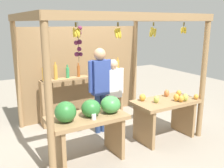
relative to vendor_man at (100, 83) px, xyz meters
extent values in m
plane|color=gray|center=(0.12, -0.04, -1.01)|extent=(12.00, 12.00, 0.00)
cylinder|color=#99754C|center=(-1.32, -1.12, 0.13)|extent=(0.10, 0.10, 2.28)
cylinder|color=#99754C|center=(1.56, -1.12, 0.13)|extent=(0.10, 0.10, 2.28)
cylinder|color=#99754C|center=(-1.32, 1.04, 0.13)|extent=(0.10, 0.10, 2.28)
cylinder|color=#99754C|center=(1.56, 1.04, 0.13)|extent=(0.10, 0.10, 2.28)
cube|color=#99754C|center=(0.12, -1.12, 1.21)|extent=(2.98, 0.12, 0.12)
cube|color=#99754C|center=(-1.32, -0.04, 1.21)|extent=(0.12, 2.26, 0.12)
cube|color=#99754C|center=(1.56, -0.04, 1.21)|extent=(0.12, 2.26, 0.12)
cube|color=olive|center=(0.12, 1.06, 0.01)|extent=(2.88, 0.04, 2.05)
cylinder|color=brown|center=(1.13, -0.97, 1.10)|extent=(0.02, 0.02, 0.06)
ellipsoid|color=gold|center=(1.17, -0.97, 1.00)|extent=(0.04, 0.05, 0.12)
ellipsoid|color=gold|center=(1.13, -0.95, 1.00)|extent=(0.08, 0.05, 0.12)
ellipsoid|color=gold|center=(1.10, -0.95, 0.99)|extent=(0.06, 0.07, 0.13)
ellipsoid|color=gold|center=(1.10, -1.00, 1.01)|extent=(0.05, 0.05, 0.12)
ellipsoid|color=gold|center=(1.14, -1.00, 0.99)|extent=(0.07, 0.05, 0.12)
cylinder|color=brown|center=(0.48, -0.95, 1.10)|extent=(0.02, 0.02, 0.06)
ellipsoid|color=gold|center=(0.52, -0.94, 0.96)|extent=(0.04, 0.07, 0.15)
ellipsoid|color=gold|center=(0.50, -0.91, 0.96)|extent=(0.07, 0.05, 0.15)
ellipsoid|color=gold|center=(0.46, -0.91, 0.96)|extent=(0.09, 0.07, 0.15)
ellipsoid|color=gold|center=(0.45, -0.95, 0.99)|extent=(0.04, 0.07, 0.15)
ellipsoid|color=gold|center=(0.47, -0.97, 0.99)|extent=(0.07, 0.05, 0.15)
ellipsoid|color=gold|center=(0.49, -0.97, 0.97)|extent=(0.07, 0.06, 0.15)
cylinder|color=brown|center=(-0.24, -1.03, 1.10)|extent=(0.02, 0.02, 0.06)
ellipsoid|color=gold|center=(-0.22, -1.03, 0.99)|extent=(0.04, 0.06, 0.14)
ellipsoid|color=gold|center=(-0.21, -1.00, 0.98)|extent=(0.06, 0.05, 0.14)
ellipsoid|color=gold|center=(-0.25, -1.01, 0.98)|extent=(0.07, 0.05, 0.14)
ellipsoid|color=gold|center=(-0.26, -1.02, 0.98)|extent=(0.05, 0.07, 0.15)
ellipsoid|color=gold|center=(-0.28, -1.05, 0.97)|extent=(0.05, 0.08, 0.14)
ellipsoid|color=gold|center=(-0.25, -1.06, 0.97)|extent=(0.07, 0.05, 0.14)
ellipsoid|color=gold|center=(-0.22, -1.06, 0.96)|extent=(0.06, 0.06, 0.15)
cylinder|color=brown|center=(-0.89, -1.05, 1.10)|extent=(0.02, 0.02, 0.06)
ellipsoid|color=gold|center=(-0.85, -1.05, 1.00)|extent=(0.04, 0.06, 0.11)
ellipsoid|color=gold|center=(-0.86, -1.03, 1.01)|extent=(0.05, 0.05, 0.11)
ellipsoid|color=gold|center=(-0.89, -1.02, 0.98)|extent=(0.07, 0.04, 0.11)
ellipsoid|color=gold|center=(-0.90, -1.02, 0.99)|extent=(0.07, 0.05, 0.11)
ellipsoid|color=gold|center=(-0.91, -1.04, 0.99)|extent=(0.04, 0.07, 0.11)
ellipsoid|color=gold|center=(-0.91, -1.05, 1.02)|extent=(0.04, 0.07, 0.11)
ellipsoid|color=gold|center=(-0.91, -1.07, 0.99)|extent=(0.06, 0.05, 0.11)
ellipsoid|color=gold|center=(-0.88, -1.09, 1.00)|extent=(0.07, 0.04, 0.11)
ellipsoid|color=gold|center=(-0.86, -1.07, 0.98)|extent=(0.05, 0.05, 0.11)
cylinder|color=#4C422D|center=(-0.76, -0.82, 0.86)|extent=(0.01, 0.01, 0.55)
sphere|color=#601E42|center=(-0.75, -0.85, 1.05)|extent=(0.07, 0.07, 0.07)
sphere|color=#511938|center=(-0.74, -0.81, 0.98)|extent=(0.07, 0.07, 0.07)
sphere|color=#511938|center=(-0.77, -0.84, 0.95)|extent=(0.06, 0.06, 0.06)
sphere|color=#47142D|center=(-0.75, -0.84, 0.86)|extent=(0.07, 0.07, 0.07)
sphere|color=#601E42|center=(-0.79, -0.80, 0.85)|extent=(0.06, 0.06, 0.06)
sphere|color=#601E42|center=(-0.76, -0.84, 0.76)|extent=(0.06, 0.06, 0.06)
sphere|color=#511938|center=(-0.73, -0.82, 0.68)|extent=(0.06, 0.06, 0.06)
sphere|color=#601E42|center=(-0.79, -0.80, 0.68)|extent=(0.07, 0.07, 0.07)
cube|color=#99754C|center=(-0.67, -0.85, -0.30)|extent=(1.21, 0.64, 0.06)
cube|color=#99754C|center=(-1.16, -0.85, -0.67)|extent=(0.06, 0.58, 0.69)
cube|color=#99754C|center=(-0.19, -0.85, -0.67)|extent=(0.06, 0.58, 0.69)
ellipsoid|color=#2D7533|center=(-1.03, -0.90, -0.11)|extent=(0.41, 0.41, 0.30)
ellipsoid|color=#429347|center=(-0.29, -0.90, -0.13)|extent=(0.42, 0.42, 0.27)
ellipsoid|color=#2D7533|center=(-0.63, -0.90, -0.13)|extent=(0.33, 0.33, 0.27)
cylinder|color=white|center=(-0.64, -1.03, -0.22)|extent=(0.07, 0.07, 0.09)
cube|color=#99754C|center=(0.91, -0.85, -0.30)|extent=(1.21, 0.64, 0.06)
cube|color=#99754C|center=(0.43, -0.85, -0.67)|extent=(0.06, 0.58, 0.69)
cube|color=#99754C|center=(1.40, -0.85, -0.67)|extent=(0.06, 0.58, 0.69)
ellipsoid|color=gold|center=(1.35, -0.74, -0.21)|extent=(0.13, 0.13, 0.11)
ellipsoid|color=gold|center=(1.44, -1.09, -0.22)|extent=(0.12, 0.12, 0.10)
ellipsoid|color=#A8B24C|center=(1.18, -1.07, -0.19)|extent=(0.13, 0.13, 0.14)
ellipsoid|color=#CC7038|center=(1.10, -0.67, -0.20)|extent=(0.10, 0.10, 0.14)
ellipsoid|color=gold|center=(1.05, -0.99, -0.20)|extent=(0.13, 0.13, 0.14)
ellipsoid|color=#A8B24C|center=(0.67, -0.88, -0.20)|extent=(0.12, 0.12, 0.13)
ellipsoid|color=gold|center=(0.52, -0.66, -0.20)|extent=(0.14, 0.14, 0.13)
ellipsoid|color=gold|center=(1.08, -1.07, -0.21)|extent=(0.12, 0.12, 0.12)
cube|color=#99754C|center=(-0.93, 0.77, -0.51)|extent=(0.05, 0.20, 1.00)
cube|color=#99754C|center=(0.94, 0.77, -0.51)|extent=(0.05, 0.20, 1.00)
cube|color=#99754C|center=(0.01, 0.77, -0.03)|extent=(1.87, 0.22, 0.04)
cylinder|color=gold|center=(-0.86, 0.77, 0.12)|extent=(0.07, 0.07, 0.26)
cylinder|color=gold|center=(-0.86, 0.77, 0.28)|extent=(0.03, 0.03, 0.06)
cylinder|color=gold|center=(-0.61, 0.77, 0.14)|extent=(0.07, 0.07, 0.30)
cylinder|color=gold|center=(-0.61, 0.77, 0.31)|extent=(0.03, 0.03, 0.06)
cylinder|color=#338C4C|center=(-0.36, 0.77, 0.10)|extent=(0.07, 0.07, 0.22)
cylinder|color=#338C4C|center=(-0.36, 0.77, 0.24)|extent=(0.03, 0.03, 0.06)
cylinder|color=#994C1E|center=(-0.11, 0.77, 0.11)|extent=(0.06, 0.06, 0.24)
cylinder|color=#994C1E|center=(-0.11, 0.77, 0.26)|extent=(0.03, 0.03, 0.06)
cylinder|color=silver|center=(0.14, 0.77, 0.10)|extent=(0.06, 0.06, 0.22)
cylinder|color=silver|center=(0.14, 0.77, 0.24)|extent=(0.03, 0.03, 0.06)
cylinder|color=#D8B266|center=(0.39, 0.77, 0.14)|extent=(0.07, 0.07, 0.30)
cylinder|color=#D8B266|center=(0.39, 0.77, 0.31)|extent=(0.03, 0.03, 0.06)
cylinder|color=silver|center=(0.63, 0.77, 0.12)|extent=(0.07, 0.07, 0.26)
cylinder|color=silver|center=(0.63, 0.77, 0.27)|extent=(0.03, 0.03, 0.06)
cylinder|color=gold|center=(0.88, 0.77, 0.13)|extent=(0.07, 0.07, 0.29)
cylinder|color=gold|center=(0.88, 0.77, 0.31)|extent=(0.03, 0.03, 0.06)
cylinder|color=navy|center=(-0.06, 0.00, -0.62)|extent=(0.11, 0.11, 0.79)
cylinder|color=navy|center=(0.06, 0.00, -0.62)|extent=(0.11, 0.11, 0.79)
cube|color=#2D428C|center=(0.00, 0.00, 0.11)|extent=(0.32, 0.19, 0.66)
cylinder|color=#2D428C|center=(-0.20, 0.00, 0.14)|extent=(0.08, 0.08, 0.60)
cylinder|color=#2D428C|center=(0.20, 0.00, 0.14)|extent=(0.08, 0.08, 0.60)
sphere|color=tan|center=(0.00, 0.00, 0.55)|extent=(0.23, 0.23, 0.23)
cylinder|color=#313452|center=(0.24, 0.02, -0.67)|extent=(0.11, 0.11, 0.68)
cylinder|color=#313452|center=(0.36, 0.02, -0.67)|extent=(0.11, 0.11, 0.68)
cube|color=white|center=(0.30, 0.02, -0.05)|extent=(0.32, 0.19, 0.57)
cylinder|color=white|center=(0.10, 0.02, -0.02)|extent=(0.08, 0.08, 0.51)
cylinder|color=white|center=(0.50, 0.02, -0.02)|extent=(0.08, 0.08, 0.51)
sphere|color=tan|center=(0.30, 0.02, 0.33)|extent=(0.20, 0.20, 0.20)
camera|label=1|loc=(-2.17, -4.16, 1.13)|focal=40.28mm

